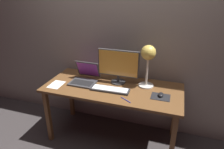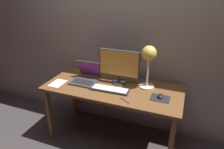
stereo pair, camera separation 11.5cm
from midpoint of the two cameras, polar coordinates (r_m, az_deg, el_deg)
ground_plane at (r=2.80m, az=1.45°, el=-17.04°), size 4.80×4.80×0.00m
back_wall at (r=2.55m, az=4.90°, el=11.74°), size 4.80×0.06×2.60m
desk at (r=2.42m, az=1.61°, el=-5.16°), size 1.60×0.70×0.74m
monitor at (r=2.39m, az=3.39°, el=2.65°), size 0.50×0.18×0.41m
keyboard_main at (r=2.30m, az=0.84°, el=-4.22°), size 0.44×0.15×0.03m
laptop at (r=2.52m, az=-5.93°, el=-0.33°), size 0.31×0.33×0.24m
desk_lamp at (r=2.28m, az=11.74°, el=4.82°), size 0.18×0.18×0.50m
mousepad at (r=2.22m, az=14.84°, el=-6.49°), size 0.20×0.16×0.00m
mouse at (r=2.23m, az=14.94°, el=-5.86°), size 0.06×0.10×0.03m
paper_sheet_near_mouse at (r=2.53m, az=-13.77°, el=-2.39°), size 0.15×0.21×0.00m
pen at (r=2.11m, az=5.10°, el=-7.27°), size 0.12×0.08×0.01m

